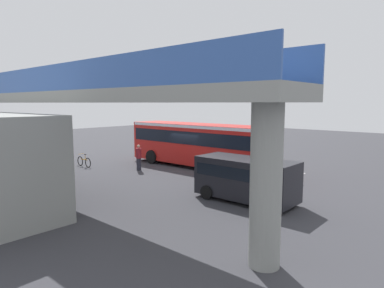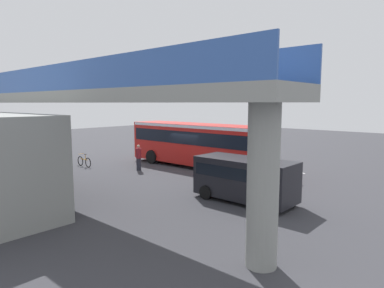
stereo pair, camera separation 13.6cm
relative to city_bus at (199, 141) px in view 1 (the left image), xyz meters
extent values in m
plane|color=#38383D|center=(0.23, 0.45, -1.88)|extent=(80.00, 80.00, 0.00)
cube|color=red|center=(-0.01, 0.00, -0.17)|extent=(11.50, 2.55, 2.86)
cube|color=black|center=(-0.01, 0.00, 0.35)|extent=(11.04, 2.59, 0.90)
cube|color=white|center=(-0.01, 0.00, 1.15)|extent=(11.27, 2.58, 0.20)
cube|color=black|center=(5.76, 0.00, 0.18)|extent=(0.04, 2.24, 1.20)
cylinder|color=black|center=(3.67, 1.28, -1.36)|extent=(1.04, 0.30, 1.04)
cylinder|color=black|center=(3.67, -1.27, -1.36)|extent=(1.04, 0.30, 1.04)
cylinder|color=black|center=(-3.69, 1.28, -1.36)|extent=(1.04, 0.30, 1.04)
cylinder|color=black|center=(-3.69, -1.27, -1.36)|extent=(1.04, 0.30, 1.04)
cube|color=black|center=(-7.21, 5.05, -0.77)|extent=(4.80, 1.95, 1.86)
cube|color=black|center=(-7.21, 5.05, -0.41)|extent=(4.42, 1.98, 0.56)
cylinder|color=black|center=(-5.63, 6.03, -1.54)|extent=(0.68, 0.22, 0.68)
cylinder|color=black|center=(-5.63, 4.08, -1.54)|extent=(0.68, 0.22, 0.68)
cylinder|color=black|center=(-8.80, 6.03, -1.54)|extent=(0.68, 0.22, 0.68)
cylinder|color=black|center=(-8.80, 4.08, -1.54)|extent=(0.68, 0.22, 0.68)
torus|color=black|center=(6.92, 5.46, -1.52)|extent=(0.72, 0.06, 0.72)
torus|color=black|center=(5.87, 5.46, -1.52)|extent=(0.72, 0.06, 0.72)
cube|color=orange|center=(6.40, 5.46, -1.34)|extent=(0.89, 0.04, 0.04)
cylinder|color=orange|center=(6.21, 5.46, -1.14)|extent=(0.03, 0.03, 0.40)
cube|color=black|center=(6.21, 5.46, -0.94)|extent=(0.20, 0.08, 0.04)
cylinder|color=orange|center=(6.80, 5.46, -0.97)|extent=(0.02, 0.44, 0.02)
cylinder|color=#2D2D38|center=(2.36, 3.64, -1.46)|extent=(0.32, 0.32, 0.85)
cylinder|color=maroon|center=(2.36, 3.64, -0.68)|extent=(0.38, 0.38, 0.70)
sphere|color=tan|center=(2.36, 3.64, -0.20)|extent=(0.22, 0.22, 0.22)
cylinder|color=slate|center=(4.88, -4.23, -0.48)|extent=(0.08, 0.08, 2.80)
cube|color=yellow|center=(4.88, -4.23, 0.62)|extent=(0.04, 0.60, 0.60)
cube|color=silver|center=(-5.77, -2.96, -1.88)|extent=(2.00, 0.20, 0.01)
cube|color=silver|center=(-1.77, -2.96, -1.88)|extent=(2.00, 0.20, 0.01)
cube|color=silver|center=(2.23, -2.96, -1.88)|extent=(2.00, 0.20, 0.01)
cube|color=silver|center=(6.23, -2.96, -1.88)|extent=(2.00, 0.20, 0.01)
cylinder|color=gray|center=(-11.10, 10.20, 0.46)|extent=(0.90, 0.90, 4.68)
cube|color=gray|center=(0.23, 10.20, 3.05)|extent=(24.65, 2.60, 0.50)
cube|color=#3359A5|center=(0.23, 8.95, 3.85)|extent=(24.65, 0.08, 1.10)
cube|color=#3359A5|center=(0.23, 11.45, 3.85)|extent=(24.65, 0.08, 1.10)
cube|color=#192333|center=(0.65, 11.92, 0.01)|extent=(7.65, 0.04, 2.94)
camera|label=1|loc=(-15.63, 18.48, 2.78)|focal=31.50mm
camera|label=2|loc=(-15.73, 18.39, 2.78)|focal=31.50mm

